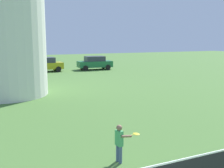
# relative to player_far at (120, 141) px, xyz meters

# --- Properties ---
(player_far) EXTENTS (0.72, 0.40, 1.13)m
(player_far) POSITION_rel_player_far_xyz_m (0.00, 0.00, 0.00)
(player_far) COLOR slate
(player_far) RESTS_ON ground_plane
(parked_car_mustard) EXTENTS (3.92, 1.89, 1.56)m
(parked_car_mustard) POSITION_rel_player_far_xyz_m (2.44, 23.39, 0.16)
(parked_car_mustard) COLOR #999919
(parked_car_mustard) RESTS_ON ground_plane
(parked_car_green) EXTENTS (4.07, 2.13, 1.56)m
(parked_car_green) POSITION_rel_player_far_xyz_m (8.21, 23.05, 0.16)
(parked_car_green) COLOR #1E6638
(parked_car_green) RESTS_ON ground_plane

